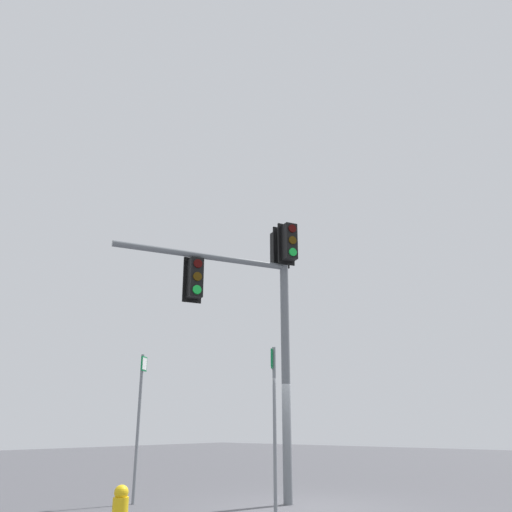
{
  "coord_description": "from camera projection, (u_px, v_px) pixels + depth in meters",
  "views": [
    {
      "loc": [
        9.63,
        6.54,
        1.61
      ],
      "look_at": [
        0.51,
        -0.87,
        5.47
      ],
      "focal_mm": 36.25,
      "sensor_mm": 36.0,
      "label": 1
    }
  ],
  "objects": [
    {
      "name": "route_sign_primary",
      "position": [
        274.0,
        410.0,
        10.13
      ],
      "size": [
        0.33,
        0.23,
        3.12
      ],
      "color": "slate",
      "rests_on": "ground"
    },
    {
      "name": "ground_plane",
      "position": [
        305.0,
        508.0,
        10.52
      ],
      "size": [
        60.0,
        60.0,
        0.0
      ],
      "primitive_type": "plane",
      "color": "#47474C"
    },
    {
      "name": "signal_mast_assembly",
      "position": [
        260.0,
        296.0,
        12.11
      ],
      "size": [
        4.07,
        2.33,
        6.35
      ],
      "color": "slate",
      "rests_on": "ground"
    },
    {
      "name": "route_sign_secondary",
      "position": [
        139.0,
        414.0,
        11.6
      ],
      "size": [
        0.28,
        0.17,
        3.17
      ],
      "color": "slate",
      "rests_on": "ground"
    }
  ]
}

